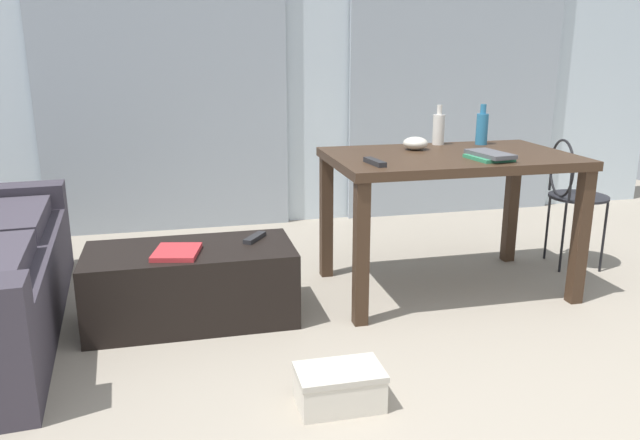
# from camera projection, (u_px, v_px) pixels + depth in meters

# --- Properties ---
(ground_plane) EXTENTS (7.39, 7.39, 0.00)m
(ground_plane) POSITION_uv_depth(u_px,v_px,m) (396.00, 309.00, 3.39)
(ground_plane) COLOR gray
(wall_back) EXTENTS (6.08, 0.10, 2.52)m
(wall_back) POSITION_uv_depth(u_px,v_px,m) (316.00, 62.00, 4.87)
(wall_back) COLOR silver
(wall_back) RESTS_ON ground
(curtains) EXTENTS (4.15, 0.03, 2.22)m
(curtains) POSITION_uv_depth(u_px,v_px,m) (318.00, 82.00, 4.83)
(curtains) COLOR #99A3AD
(curtains) RESTS_ON ground
(coffee_table) EXTENTS (1.05, 0.50, 0.39)m
(coffee_table) POSITION_uv_depth(u_px,v_px,m) (192.00, 284.00, 3.21)
(coffee_table) COLOR black
(coffee_table) RESTS_ON ground
(craft_table) EXTENTS (1.34, 0.83, 0.80)m
(craft_table) POSITION_uv_depth(u_px,v_px,m) (449.00, 173.00, 3.50)
(craft_table) COLOR #382619
(craft_table) RESTS_ON ground
(wire_chair) EXTENTS (0.37, 0.39, 0.82)m
(wire_chair) POSITION_uv_depth(u_px,v_px,m) (570.00, 187.00, 3.93)
(wire_chair) COLOR black
(wire_chair) RESTS_ON ground
(bottle_near) EXTENTS (0.07, 0.07, 0.24)m
(bottle_near) POSITION_uv_depth(u_px,v_px,m) (439.00, 129.00, 3.78)
(bottle_near) COLOR beige
(bottle_near) RESTS_ON craft_table
(bottle_far) EXTENTS (0.07, 0.07, 0.24)m
(bottle_far) POSITION_uv_depth(u_px,v_px,m) (482.00, 128.00, 3.78)
(bottle_far) COLOR teal
(bottle_far) RESTS_ON craft_table
(bowl) EXTENTS (0.14, 0.14, 0.07)m
(bowl) POSITION_uv_depth(u_px,v_px,m) (415.00, 143.00, 3.61)
(bowl) COLOR beige
(bowl) RESTS_ON craft_table
(book_stack) EXTENTS (0.21, 0.29, 0.04)m
(book_stack) POSITION_uv_depth(u_px,v_px,m) (490.00, 156.00, 3.30)
(book_stack) COLOR #2D7F56
(book_stack) RESTS_ON craft_table
(tv_remote_on_table) EXTENTS (0.07, 0.19, 0.03)m
(tv_remote_on_table) POSITION_uv_depth(u_px,v_px,m) (375.00, 162.00, 3.16)
(tv_remote_on_table) COLOR #232326
(tv_remote_on_table) RESTS_ON craft_table
(tv_remote_primary) EXTENTS (0.14, 0.18, 0.02)m
(tv_remote_primary) POSITION_uv_depth(u_px,v_px,m) (255.00, 238.00, 3.30)
(tv_remote_primary) COLOR #232326
(tv_remote_primary) RESTS_ON coffee_table
(magazine) EXTENTS (0.26, 0.29, 0.02)m
(magazine) POSITION_uv_depth(u_px,v_px,m) (177.00, 252.00, 3.07)
(magazine) COLOR red
(magazine) RESTS_ON coffee_table
(shoebox) EXTENTS (0.34, 0.21, 0.16)m
(shoebox) POSITION_uv_depth(u_px,v_px,m) (340.00, 387.00, 2.46)
(shoebox) COLOR beige
(shoebox) RESTS_ON ground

